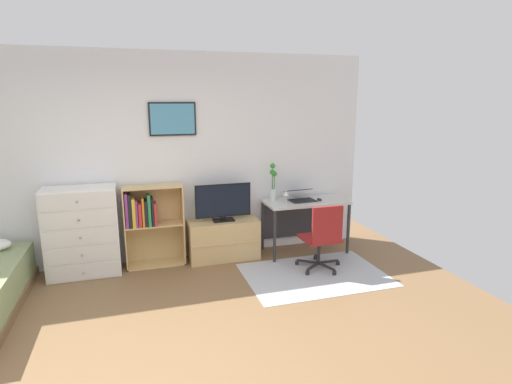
{
  "coord_description": "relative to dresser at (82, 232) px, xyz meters",
  "views": [
    {
      "loc": [
        -0.13,
        -3.03,
        2.12
      ],
      "look_at": [
        1.26,
        1.5,
        1.05
      ],
      "focal_mm": 29.19,
      "sensor_mm": 36.0,
      "label": 1
    }
  ],
  "objects": [
    {
      "name": "wall_back_with_posters",
      "position": [
        0.73,
        0.27,
        0.81
      ],
      "size": [
        6.12,
        0.09,
        2.7
      ],
      "color": "white",
      "rests_on": "ground_plane"
    },
    {
      "name": "office_chair",
      "position": [
        2.83,
        -0.75,
        -0.09
      ],
      "size": [
        0.56,
        0.58,
        0.86
      ],
      "rotation": [
        0.0,
        0.0,
        0.01
      ],
      "color": "#232326",
      "rests_on": "ground_plane"
    },
    {
      "name": "bamboo_vase",
      "position": [
        2.46,
        0.09,
        0.42
      ],
      "size": [
        0.1,
        0.1,
        0.52
      ],
      "color": "silver",
      "rests_on": "desk"
    },
    {
      "name": "bookshelf",
      "position": [
        0.78,
        0.07,
        0.07
      ],
      "size": [
        0.74,
        0.3,
        1.05
      ],
      "color": "tan",
      "rests_on": "ground_plane"
    },
    {
      "name": "desk",
      "position": [
        2.89,
        0.01,
        0.05
      ],
      "size": [
        1.14,
        0.57,
        0.74
      ],
      "color": "silver",
      "rests_on": "ground_plane"
    },
    {
      "name": "computer_mouse",
      "position": [
        3.07,
        -0.12,
        0.21
      ],
      "size": [
        0.06,
        0.1,
        0.03
      ],
      "primitive_type": "ellipsoid",
      "color": "#262628",
      "rests_on": "desk"
    },
    {
      "name": "tv_stand",
      "position": [
        1.74,
        0.02,
        -0.28
      ],
      "size": [
        0.93,
        0.41,
        0.53
      ],
      "color": "tan",
      "rests_on": "ground_plane"
    },
    {
      "name": "dresser",
      "position": [
        0.0,
        0.0,
        0.0
      ],
      "size": [
        0.84,
        0.46,
        1.09
      ],
      "color": "white",
      "rests_on": "ground_plane"
    },
    {
      "name": "laptop",
      "position": [
        2.83,
        -0.01,
        0.26
      ],
      "size": [
        0.37,
        0.4,
        0.16
      ],
      "rotation": [
        0.0,
        0.0,
        0.06
      ],
      "color": "#333338",
      "rests_on": "desk"
    },
    {
      "name": "area_rug",
      "position": [
        2.69,
        -0.85,
        -0.54
      ],
      "size": [
        1.7,
        1.2,
        0.01
      ],
      "primitive_type": "cube",
      "color": "#B2B7BC",
      "rests_on": "ground_plane"
    },
    {
      "name": "wine_glass",
      "position": [
        2.58,
        -0.13,
        0.33
      ],
      "size": [
        0.07,
        0.07,
        0.18
      ],
      "color": "silver",
      "rests_on": "desk"
    },
    {
      "name": "ground_plane",
      "position": [
        0.73,
        -2.15,
        -0.55
      ],
      "size": [
        7.2,
        7.2,
        0.0
      ],
      "primitive_type": "plane",
      "color": "brown"
    },
    {
      "name": "television",
      "position": [
        1.74,
        -0.01,
        0.23
      ],
      "size": [
        0.74,
        0.16,
        0.5
      ],
      "color": "black",
      "rests_on": "tv_stand"
    }
  ]
}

